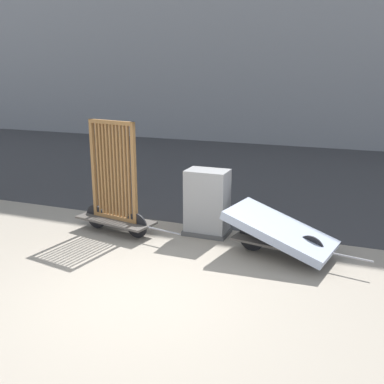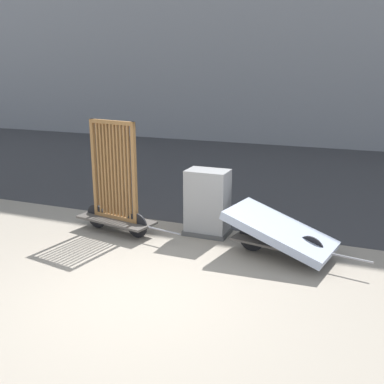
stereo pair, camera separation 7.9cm
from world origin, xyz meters
name	(u,v)px [view 2 (the right image)]	position (x,y,z in m)	size (l,w,h in m)	color
ground_plane	(136,296)	(0.00, 0.00, 0.00)	(60.00, 60.00, 0.00)	gray
road_strip	(269,173)	(0.00, 8.24, 0.00)	(56.00, 10.47, 0.01)	#38383A
bike_cart_with_bedframe	(115,194)	(-1.56, 2.07, 0.76)	(2.27, 0.85, 2.14)	#4C4742
bike_cart_with_mattress	(280,233)	(1.57, 2.07, 0.43)	(2.40, 1.32, 0.79)	#4C4742
utility_cabinet	(208,205)	(0.08, 2.65, 0.58)	(0.83, 0.57, 1.24)	#4C4C4C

